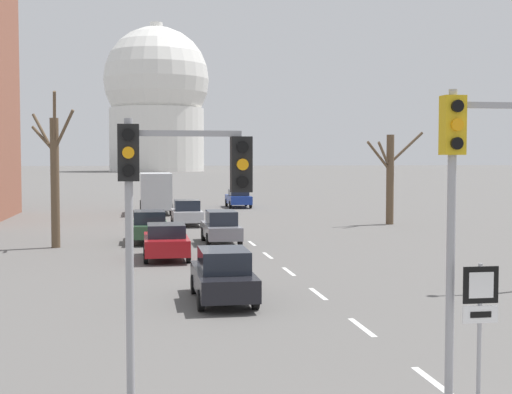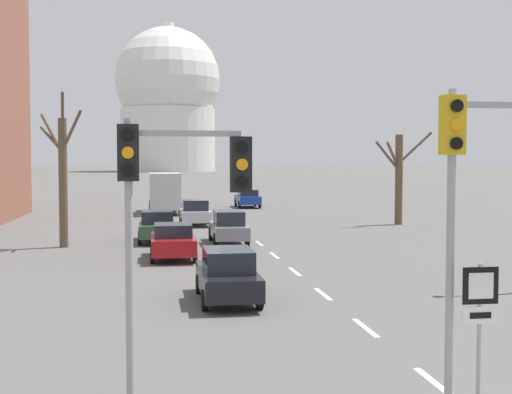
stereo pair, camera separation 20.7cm
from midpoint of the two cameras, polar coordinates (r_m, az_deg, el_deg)
name	(u,v)px [view 2 (the right image)]	position (r m, az deg, el deg)	size (l,w,h in m)	color
lane_stripe_0	(436,383)	(14.42, 14.59, -14.23)	(0.16, 2.00, 0.01)	silver
lane_stripe_1	(365,328)	(18.50, 9.07, -10.28)	(0.16, 2.00, 0.01)	silver
lane_stripe_2	(323,294)	(22.74, 5.65, -7.73)	(0.16, 2.00, 0.01)	silver
lane_stripe_3	(295,272)	(27.06, 3.34, -5.97)	(0.16, 2.00, 0.01)	silver
lane_stripe_4	(275,255)	(31.43, 1.68, -4.69)	(0.16, 2.00, 0.01)	silver
lane_stripe_5	(259,243)	(35.83, 0.43, -3.73)	(0.16, 2.00, 0.01)	silver
lane_stripe_6	(247,234)	(40.26, -0.55, -2.97)	(0.16, 2.00, 0.01)	silver
lane_stripe_7	(238,226)	(44.70, -1.33, -2.36)	(0.16, 2.00, 0.01)	silver
traffic_signal_centre_tall	(497,169)	(12.32, 19.18, 2.15)	(2.62, 0.34, 5.39)	#9E9EA3
traffic_signal_near_left	(168,189)	(12.24, -6.54, 0.67)	(2.28, 0.34, 4.95)	#9E9EA3
route_sign_post	(480,314)	(12.18, 17.94, -8.93)	(0.60, 0.08, 2.59)	#9E9EA3
sedan_near_left	(228,275)	(21.39, -2.00, -6.26)	(1.72, 4.19, 1.59)	black
sedan_near_right	(248,198)	(61.90, -0.59, -0.09)	(1.92, 4.39, 1.57)	navy
sedan_mid_centre	(157,226)	(36.68, -7.75, -2.30)	(1.90, 4.30, 1.62)	#2D4C33
sedan_far_left	(195,213)	(45.38, -4.76, -1.26)	(1.92, 3.84, 1.64)	#B7B7BC
sedan_far_right	(173,241)	(30.46, -6.47, -3.51)	(1.90, 4.06, 1.51)	maroon
sedan_distant_centre	(228,227)	(35.68, -2.05, -2.41)	(1.72, 4.50, 1.66)	slate
delivery_truck	(165,191)	(55.87, -7.21, 0.45)	(2.44, 7.20, 3.14)	#333842
bare_tree_left_near	(63,175)	(35.27, -15.06, 1.73)	(2.24, 2.56, 7.36)	brown
bare_tree_right_near	(399,176)	(46.75, 11.49, 1.68)	(4.14, 1.73, 6.00)	brown
capitol_dome	(168,99)	(236.46, -7.04, 7.76)	(34.14, 34.14, 48.22)	silver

